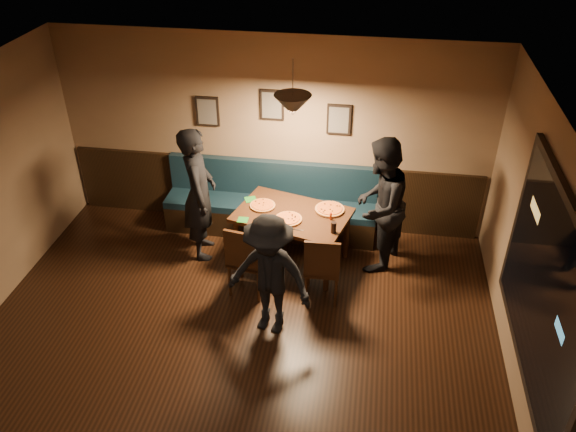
# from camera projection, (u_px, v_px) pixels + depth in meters

# --- Properties ---
(floor) EXTENTS (7.00, 7.00, 0.00)m
(floor) POSITION_uv_depth(u_px,v_px,m) (214.00, 407.00, 5.86)
(floor) COLOR black
(floor) RESTS_ON ground
(ceiling) EXTENTS (7.00, 7.00, 0.00)m
(ceiling) POSITION_uv_depth(u_px,v_px,m) (188.00, 161.00, 4.34)
(ceiling) COLOR silver
(ceiling) RESTS_ON ground
(wall_back) EXTENTS (6.00, 0.00, 6.00)m
(wall_back) POSITION_uv_depth(u_px,v_px,m) (273.00, 135.00, 8.00)
(wall_back) COLOR #8C704F
(wall_back) RESTS_ON ground
(wall_right) EXTENTS (0.00, 7.00, 7.00)m
(wall_right) POSITION_uv_depth(u_px,v_px,m) (560.00, 341.00, 4.71)
(wall_right) COLOR #8C704F
(wall_right) RESTS_ON ground
(wainscot) EXTENTS (5.88, 0.06, 1.00)m
(wainscot) POSITION_uv_depth(u_px,v_px,m) (273.00, 192.00, 8.46)
(wainscot) COLOR black
(wainscot) RESTS_ON ground
(booth_bench) EXTENTS (3.00, 0.60, 1.00)m
(booth_bench) POSITION_uv_depth(u_px,v_px,m) (270.00, 201.00, 8.24)
(booth_bench) COLOR #0F232D
(booth_bench) RESTS_ON ground
(window_frame) EXTENTS (0.06, 2.56, 1.86)m
(window_frame) POSITION_uv_depth(u_px,v_px,m) (545.00, 291.00, 5.07)
(window_frame) COLOR black
(window_frame) RESTS_ON wall_right
(window_glass) EXTENTS (0.00, 2.40, 2.40)m
(window_glass) POSITION_uv_depth(u_px,v_px,m) (541.00, 291.00, 5.08)
(window_glass) COLOR black
(window_glass) RESTS_ON wall_right
(picture_left) EXTENTS (0.32, 0.04, 0.42)m
(picture_left) POSITION_uv_depth(u_px,v_px,m) (208.00, 111.00, 7.93)
(picture_left) COLOR black
(picture_left) RESTS_ON wall_back
(picture_center) EXTENTS (0.32, 0.04, 0.42)m
(picture_center) POSITION_uv_depth(u_px,v_px,m) (272.00, 105.00, 7.73)
(picture_center) COLOR black
(picture_center) RESTS_ON wall_back
(picture_right) EXTENTS (0.32, 0.04, 0.42)m
(picture_right) POSITION_uv_depth(u_px,v_px,m) (339.00, 120.00, 7.69)
(picture_right) COLOR black
(picture_right) RESTS_ON wall_back
(pendant_lamp) EXTENTS (0.44, 0.44, 0.25)m
(pendant_lamp) POSITION_uv_depth(u_px,v_px,m) (293.00, 105.00, 6.68)
(pendant_lamp) COLOR black
(pendant_lamp) RESTS_ON ceiling
(dining_table) EXTENTS (1.62, 1.26, 0.76)m
(dining_table) POSITION_uv_depth(u_px,v_px,m) (292.00, 238.00, 7.70)
(dining_table) COLOR black
(dining_table) RESTS_ON floor
(chair_near_left) EXTENTS (0.51, 0.51, 1.00)m
(chair_near_left) POSITION_uv_depth(u_px,v_px,m) (249.00, 258.00, 7.13)
(chair_near_left) COLOR black
(chair_near_left) RESTS_ON floor
(chair_near_right) EXTENTS (0.44, 0.44, 0.95)m
(chair_near_right) POSITION_uv_depth(u_px,v_px,m) (322.00, 265.00, 7.04)
(chair_near_right) COLOR #321A0E
(chair_near_right) RESTS_ON floor
(diner_left) EXTENTS (0.60, 0.77, 1.86)m
(diner_left) POSITION_uv_depth(u_px,v_px,m) (199.00, 194.00, 7.58)
(diner_left) COLOR black
(diner_left) RESTS_ON floor
(diner_right) EXTENTS (0.95, 1.07, 1.83)m
(diner_right) POSITION_uv_depth(u_px,v_px,m) (379.00, 205.00, 7.36)
(diner_right) COLOR black
(diner_right) RESTS_ON floor
(diner_front) EXTENTS (1.09, 0.77, 1.53)m
(diner_front) POSITION_uv_depth(u_px,v_px,m) (269.00, 276.00, 6.42)
(diner_front) COLOR black
(diner_front) RESTS_ON floor
(pizza_a) EXTENTS (0.38, 0.38, 0.04)m
(pizza_a) POSITION_uv_depth(u_px,v_px,m) (263.00, 205.00, 7.62)
(pizza_a) COLOR gold
(pizza_a) RESTS_ON dining_table
(pizza_b) EXTENTS (0.39, 0.39, 0.04)m
(pizza_b) POSITION_uv_depth(u_px,v_px,m) (288.00, 219.00, 7.34)
(pizza_b) COLOR orange
(pizza_b) RESTS_ON dining_table
(pizza_c) EXTENTS (0.50, 0.50, 0.04)m
(pizza_c) POSITION_uv_depth(u_px,v_px,m) (330.00, 209.00, 7.53)
(pizza_c) COLOR orange
(pizza_c) RESTS_ON dining_table
(soda_glass) EXTENTS (0.08, 0.08, 0.14)m
(soda_glass) POSITION_uv_depth(u_px,v_px,m) (334.00, 227.00, 7.09)
(soda_glass) COLOR black
(soda_glass) RESTS_ON dining_table
(tabasco_bottle) EXTENTS (0.03, 0.03, 0.12)m
(tabasco_bottle) POSITION_uv_depth(u_px,v_px,m) (331.00, 216.00, 7.33)
(tabasco_bottle) COLOR #942404
(tabasco_bottle) RESTS_ON dining_table
(napkin_a) EXTENTS (0.20, 0.20, 0.01)m
(napkin_a) POSITION_uv_depth(u_px,v_px,m) (251.00, 199.00, 7.77)
(napkin_a) COLOR #1C6C1D
(napkin_a) RESTS_ON dining_table
(napkin_b) EXTENTS (0.13, 0.13, 0.01)m
(napkin_b) POSITION_uv_depth(u_px,v_px,m) (243.00, 220.00, 7.36)
(napkin_b) COLOR #1B661D
(napkin_b) RESTS_ON dining_table
(cutlery_set) EXTENTS (0.20, 0.03, 0.00)m
(cutlery_set) POSITION_uv_depth(u_px,v_px,m) (288.00, 229.00, 7.19)
(cutlery_set) COLOR silver
(cutlery_set) RESTS_ON dining_table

